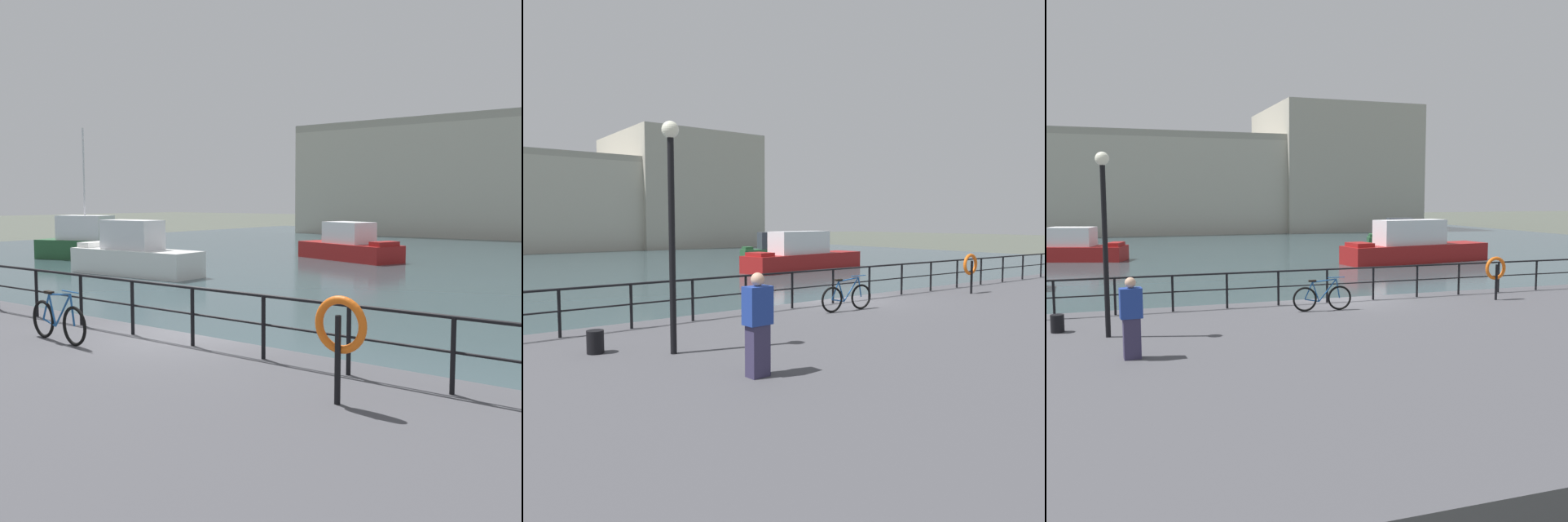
# 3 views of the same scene
# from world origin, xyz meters

# --- Properties ---
(ground_plane) EXTENTS (240.00, 240.00, 0.00)m
(ground_plane) POSITION_xyz_m (0.00, 0.00, 0.00)
(ground_plane) COLOR #4C5147
(water_basin) EXTENTS (80.00, 60.00, 0.01)m
(water_basin) POSITION_xyz_m (0.00, 30.20, 0.01)
(water_basin) COLOR #33474C
(water_basin) RESTS_ON ground_plane
(quay_promenade) EXTENTS (56.00, 13.00, 0.81)m
(quay_promenade) POSITION_xyz_m (0.00, -6.50, 0.40)
(quay_promenade) COLOR #47474C
(quay_promenade) RESTS_ON ground_plane
(harbor_building) EXTENTS (57.19, 17.50, 14.75)m
(harbor_building) POSITION_xyz_m (6.40, 53.87, 5.83)
(harbor_building) COLOR #B2AD9E
(harbor_building) RESTS_ON ground_plane
(moored_cabin_cruiser) EXTENTS (5.86, 3.70, 2.41)m
(moored_cabin_cruiser) POSITION_xyz_m (14.71, 24.09, 0.87)
(moored_cabin_cruiser) COLOR #23512D
(moored_cabin_cruiser) RESTS_ON water_basin
(moored_blue_motorboat) EXTENTS (10.05, 3.52, 2.66)m
(moored_blue_motorboat) POSITION_xyz_m (10.99, 15.32, 0.99)
(moored_blue_motorboat) COLOR maroon
(moored_blue_motorboat) RESTS_ON water_basin
(quay_railing) EXTENTS (25.48, 0.07, 1.08)m
(quay_railing) POSITION_xyz_m (0.80, -0.75, 1.55)
(quay_railing) COLOR black
(quay_railing) RESTS_ON quay_promenade
(parked_bicycle) EXTENTS (1.77, 0.19, 0.98)m
(parked_bicycle) POSITION_xyz_m (-1.40, -2.00, 1.20)
(parked_bicycle) COLOR black
(parked_bicycle) RESTS_ON quay_promenade
(mooring_bollard) EXTENTS (0.32, 0.32, 0.44)m
(mooring_bollard) POSITION_xyz_m (-8.52, -2.56, 1.03)
(mooring_bollard) COLOR black
(mooring_bollard) RESTS_ON quay_promenade
(life_ring_stand) EXTENTS (0.75, 0.16, 1.40)m
(life_ring_stand) POSITION_xyz_m (4.55, -1.99, 1.78)
(life_ring_stand) COLOR black
(life_ring_stand) RESTS_ON quay_promenade
(quay_lamp_post) EXTENTS (0.32, 0.32, 4.35)m
(quay_lamp_post) POSITION_xyz_m (-7.35, -3.49, 3.61)
(quay_lamp_post) COLOR black
(quay_lamp_post) RESTS_ON quay_promenade
(standing_person) EXTENTS (0.46, 0.31, 1.69)m
(standing_person) POSITION_xyz_m (-6.89, -5.66, 1.67)
(standing_person) COLOR #332D4C
(standing_person) RESTS_ON quay_promenade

